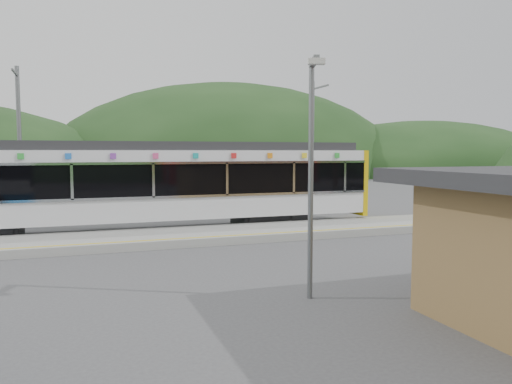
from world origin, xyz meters
name	(u,v)px	position (x,y,z in m)	size (l,w,h in m)	color
ground	(233,256)	(0.00, 0.00, 0.00)	(120.00, 120.00, 0.00)	#4C4C4F
hills	(327,224)	(6.19, 5.29, 0.00)	(146.00, 149.00, 26.00)	#1E3D19
platform	(208,235)	(0.00, 3.30, 0.15)	(26.00, 3.20, 0.30)	#9E9E99
yellow_line	(217,236)	(0.00, 2.00, 0.30)	(26.00, 0.10, 0.01)	yellow
train	(137,182)	(-2.35, 6.00, 2.06)	(20.44, 3.01, 3.74)	black
catenary_mast_west	(20,145)	(-7.00, 8.56, 3.65)	(0.18, 1.80, 7.00)	slate
catenary_mast_east	(313,146)	(7.00, 8.56, 3.65)	(0.18, 1.80, 7.00)	slate
lamp_post	(313,158)	(0.30, -5.20, 3.21)	(0.40, 1.00, 5.35)	slate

